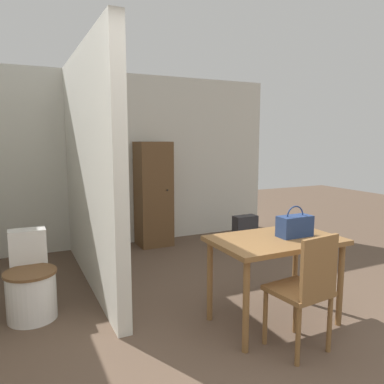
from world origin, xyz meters
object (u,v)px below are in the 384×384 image
object	(u,v)px
dining_table	(275,249)
wooden_cabinet	(153,194)
handbag	(295,226)
space_heater	(245,231)
wooden_chair	(305,288)
toilet	(31,285)

from	to	relation	value
dining_table	wooden_cabinet	size ratio (longest dim) A/B	0.70
dining_table	handbag	world-z (taller)	handbag
space_heater	wooden_cabinet	bearing A→B (deg)	151.55
space_heater	wooden_chair	bearing A→B (deg)	-114.77
dining_table	space_heater	bearing A→B (deg)	62.36
wooden_chair	toilet	bearing A→B (deg)	134.07
dining_table	handbag	size ratio (longest dim) A/B	3.57
dining_table	wooden_chair	xyz separation A→B (m)	(-0.09, -0.46, -0.16)
wooden_chair	handbag	size ratio (longest dim) A/B	3.04
dining_table	space_heater	world-z (taller)	dining_table
wooden_chair	handbag	xyz separation A→B (m)	(0.26, 0.44, 0.34)
dining_table	toilet	bearing A→B (deg)	151.24
dining_table	wooden_cabinet	xyz separation A→B (m)	(-0.11, 2.70, 0.11)
dining_table	wooden_cabinet	distance (m)	2.71
wooden_cabinet	wooden_chair	bearing A→B (deg)	-89.59
wooden_chair	space_heater	world-z (taller)	wooden_chair
handbag	space_heater	xyz separation A→B (m)	(0.90, 2.09, -0.62)
dining_table	wooden_chair	bearing A→B (deg)	-100.48
wooden_cabinet	handbag	bearing A→B (deg)	-84.06
wooden_cabinet	space_heater	xyz separation A→B (m)	(1.19, -0.64, -0.54)
handbag	dining_table	bearing A→B (deg)	170.82
toilet	wooden_chair	bearing A→B (deg)	-39.87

